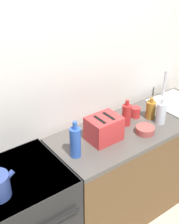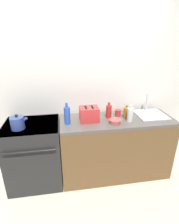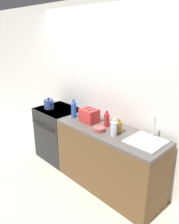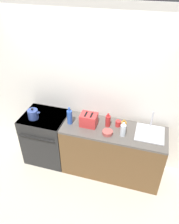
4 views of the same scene
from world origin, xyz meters
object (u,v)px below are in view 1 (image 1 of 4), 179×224
bottle_red (126,115)px  bowl (145,130)px  cup_red (136,112)px  bottle_clear (161,113)px  bottle_blue (75,142)px  toaster (104,129)px  stove (19,224)px  bottle_amber (151,110)px

bottle_red → bowl: size_ratio=1.51×
cup_red → bowl: bearing=-116.2°
bottle_clear → bottle_red: bearing=149.3°
bottle_blue → bottle_clear: bottle_blue is taller
toaster → cup_red: 0.45m
stove → toaster: size_ratio=3.64×
bottle_red → bottle_amber: 0.25m
bottle_red → bottle_amber: bottle_red is taller
toaster → bottle_red: size_ratio=1.09×
bottle_blue → bottle_clear: size_ratio=1.26×
bottle_blue → bottle_red: 0.59m
bowl → stove: bearing=172.6°
toaster → bottle_clear: bottle_clear is taller
toaster → bottle_blue: bearing=-172.0°
stove → bottle_blue: bottle_blue is taller
bottle_blue → bottle_red: bottle_blue is taller
bottle_blue → bottle_amber: bottle_blue is taller
bottle_red → bottle_blue: bearing=-170.5°
bowl → bottle_amber: bearing=34.8°
bottle_red → toaster: bearing=-168.9°
bottle_blue → cup_red: 0.74m
bottle_amber → bowl: bearing=-145.2°
bottle_blue → bowl: (0.61, -0.09, -0.09)m
toaster → bottle_amber: (0.53, 0.01, -0.02)m
stove → bottle_red: 1.18m
bottle_red → bowl: 0.20m
stove → bottle_blue: size_ratio=3.18×
bottle_red → cup_red: size_ratio=2.44×
toaster → bowl: 0.35m
toaster → cup_red: size_ratio=2.67×
toaster → bowl: toaster is taller
toaster → cup_red: toaster is taller
toaster → bottle_amber: size_ratio=1.30×
toaster → bottle_red: bearing=11.1°
bottle_clear → cup_red: (-0.10, 0.19, -0.05)m
cup_red → bowl: size_ratio=0.62×
cup_red → bottle_clear: bearing=-61.8°
bottle_red → bottle_amber: bearing=-9.8°
toaster → bottle_red: (0.29, 0.06, -0.00)m
bottle_red → bottle_clear: bottle_red is taller
stove → bottle_clear: size_ratio=4.00×
bottle_blue → stove: bearing=173.5°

